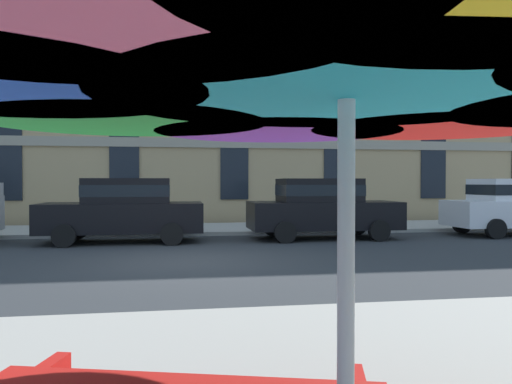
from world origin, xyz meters
name	(u,v)px	position (x,y,z in m)	size (l,w,h in m)	color
ground_plane	(186,262)	(0.00, 0.00, 0.00)	(120.00, 120.00, 0.00)	#2D3033
sidewalk_far	(181,229)	(0.00, 6.80, 0.06)	(56.00, 3.60, 0.12)	#B2ADA3
apartment_building	(179,88)	(0.00, 14.99, 6.40)	(41.98, 12.08, 12.80)	tan
sedan_black	(124,208)	(-1.61, 3.70, 0.95)	(4.40, 1.98, 1.78)	black
sedan_black_midblock	(322,207)	(4.08, 3.70, 0.95)	(4.40, 1.98, 1.78)	black
patio_umbrella	(347,18)	(0.34, -9.00, 2.22)	(3.68, 3.68, 2.56)	silver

